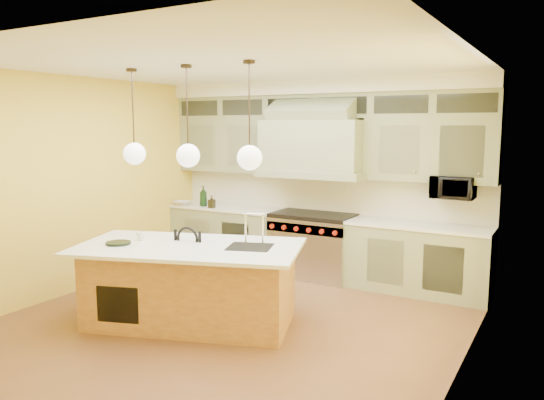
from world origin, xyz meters
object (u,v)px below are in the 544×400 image
Objects in this scene: kitchen_island at (191,283)px; microwave at (453,187)px; counter_stool at (182,269)px; range at (313,245)px.

microwave is at bearing 27.99° from kitchen_island.
microwave is (2.34, 2.50, 0.98)m from kitchen_island.
kitchen_island is 0.19m from counter_stool.
range is 2.47m from counter_stool.
kitchen_island reaches higher than counter_stool.
counter_stool is at bearing -134.27° from microwave.
microwave reaches higher than kitchen_island.
counter_stool is 2.01× the size of microwave.
range is 2.18m from microwave.
kitchen_island is at bearing -133.15° from microwave.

